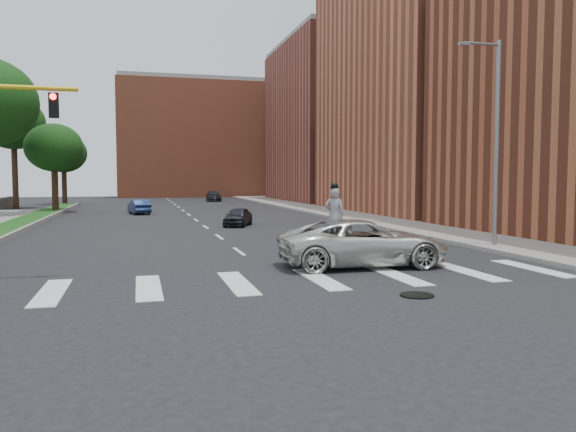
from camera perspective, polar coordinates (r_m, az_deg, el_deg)
The scene contains 17 objects.
ground_plane at distance 16.15m, azimuth 0.01°, elevation -7.27°, with size 160.00×160.00×0.00m, color black.
grass_median at distance 36.19m, azimuth -26.77°, elevation -1.23°, with size 2.00×60.00×0.25m, color #144012.
median_curb at distance 35.98m, azimuth -25.14°, elevation -1.19°, with size 0.20×60.00×0.28m, color gray.
sidewalk_right at distance 43.69m, azimuth 7.34°, elevation -0.06°, with size 5.00×90.00×0.18m, color gray.
manhole at distance 15.40m, azimuth 12.95°, elevation -7.85°, with size 0.90×0.90×0.04m, color black.
building_mid at distance 53.03m, azimuth 15.13°, elevation 13.47°, with size 16.00×22.00×24.00m, color #B55739.
building_far at distance 74.37m, azimuth 5.65°, elevation 9.26°, with size 16.00×22.00×20.00m, color brown.
building_backdrop at distance 94.02m, azimuth -8.92°, elevation 7.52°, with size 26.00×14.00×18.00m, color #B55739.
streetlight at distance 26.12m, azimuth 20.28°, elevation 7.58°, with size 2.05×0.20×9.00m.
stilt_performer at distance 19.86m, azimuth 4.72°, elevation -1.64°, with size 0.82×0.67×2.96m.
suv_crossing at distance 19.98m, azimuth 7.67°, elevation -2.72°, with size 2.75×5.97×1.66m, color silver.
car_near at distance 36.18m, azimuth -5.10°, elevation -0.07°, with size 1.41×3.50×1.19m, color black.
car_mid at distance 49.25m, azimuth -14.89°, elevation 0.92°, with size 1.32×3.79×1.25m, color #16264E.
car_far at distance 73.32m, azimuth -7.57°, elevation 2.01°, with size 1.84×4.52×1.31m, color black.
tree_5 at distance 61.64m, azimuth -26.13°, elevation 8.42°, with size 6.02×6.02×10.96m.
tree_6 at distance 53.48m, azimuth -22.69°, elevation 6.38°, with size 4.95×4.95×7.82m.
tree_7 at distance 68.84m, azimuth -21.85°, elevation 5.91°, with size 5.14×5.14×8.03m.
Camera 1 is at (-4.12, -15.29, 3.16)m, focal length 35.00 mm.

